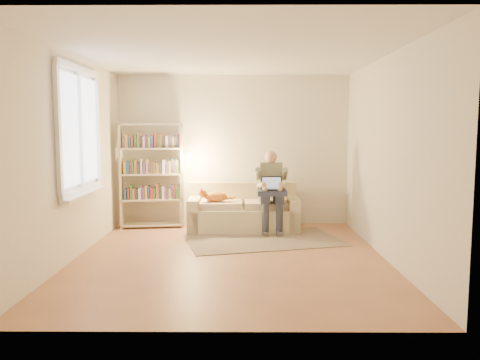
{
  "coord_description": "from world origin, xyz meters",
  "views": [
    {
      "loc": [
        0.17,
        -5.93,
        1.65
      ],
      "look_at": [
        0.12,
        1.0,
        0.91
      ],
      "focal_mm": 35.0,
      "sensor_mm": 36.0,
      "label": 1
    }
  ],
  "objects_px": {
    "bookshelf": "(152,170)",
    "laptop": "(269,187)",
    "cat": "(217,196)",
    "person": "(271,187)",
    "sofa": "(243,213)"
  },
  "relations": [
    {
      "from": "person",
      "to": "laptop",
      "type": "xyz_separation_m",
      "value": [
        -0.04,
        -0.11,
        0.01
      ]
    },
    {
      "from": "sofa",
      "to": "laptop",
      "type": "distance_m",
      "value": 0.68
    },
    {
      "from": "person",
      "to": "cat",
      "type": "xyz_separation_m",
      "value": [
        -0.88,
        0.02,
        -0.16
      ]
    },
    {
      "from": "person",
      "to": "cat",
      "type": "height_order",
      "value": "person"
    },
    {
      "from": "cat",
      "to": "laptop",
      "type": "xyz_separation_m",
      "value": [
        0.85,
        -0.13,
        0.18
      ]
    },
    {
      "from": "cat",
      "to": "laptop",
      "type": "relative_size",
      "value": 1.71
    },
    {
      "from": "person",
      "to": "sofa",
      "type": "bearing_deg",
      "value": 162.41
    },
    {
      "from": "cat",
      "to": "laptop",
      "type": "distance_m",
      "value": 0.87
    },
    {
      "from": "person",
      "to": "laptop",
      "type": "bearing_deg",
      "value": -109.05
    },
    {
      "from": "sofa",
      "to": "person",
      "type": "height_order",
      "value": "person"
    },
    {
      "from": "person",
      "to": "bookshelf",
      "type": "relative_size",
      "value": 0.74
    },
    {
      "from": "cat",
      "to": "bookshelf",
      "type": "distance_m",
      "value": 1.21
    },
    {
      "from": "laptop",
      "to": "sofa",
      "type": "bearing_deg",
      "value": 148.01
    },
    {
      "from": "person",
      "to": "bookshelf",
      "type": "height_order",
      "value": "bookshelf"
    },
    {
      "from": "bookshelf",
      "to": "laptop",
      "type": "bearing_deg",
      "value": -19.18
    }
  ]
}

